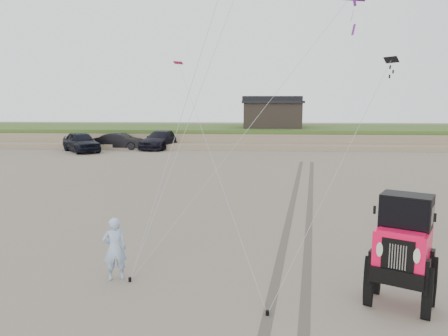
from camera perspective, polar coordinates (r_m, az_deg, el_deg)
The scene contains 11 objects.
ground at distance 11.51m, azimuth 4.10°, elevation -15.34°, with size 160.00×160.00×0.00m, color #6B6054.
dune_ridge at distance 48.15m, azimuth 3.81°, elevation 4.29°, with size 160.00×14.25×1.73m.
cabin at distance 47.56m, azimuth 6.27°, elevation 7.12°, with size 6.40×5.40×3.35m.
truck_a at distance 41.75m, azimuth -18.16°, elevation 3.27°, with size 2.14×5.32×1.81m, color black.
truck_b at distance 43.08m, azimuth -13.39°, elevation 3.44°, with size 1.62×4.65×1.53m, color black.
truck_c at distance 42.73m, azimuth -8.25°, elevation 3.68°, with size 2.40×5.91×1.71m, color black.
jeep at distance 10.92m, azimuth 22.17°, elevation -11.46°, with size 2.42×5.61×2.09m, color #FF0D43, non-canonical shape.
man at distance 12.02m, azimuth -14.07°, elevation -10.19°, with size 0.62×0.40×1.69m, color #82A0C9.
stake_main at distance 12.06m, azimuth -12.20°, elevation -14.05°, with size 0.08×0.08×0.12m, color black.
stake_aux at distance 10.21m, azimuth 5.68°, elevation -18.32°, with size 0.08×0.08×0.12m, color black.
tire_tracks at distance 19.20m, azimuth 9.94°, elevation -5.42°, with size 5.22×29.74×0.01m.
Camera 1 is at (-0.12, -10.49, 4.73)m, focal length 35.00 mm.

